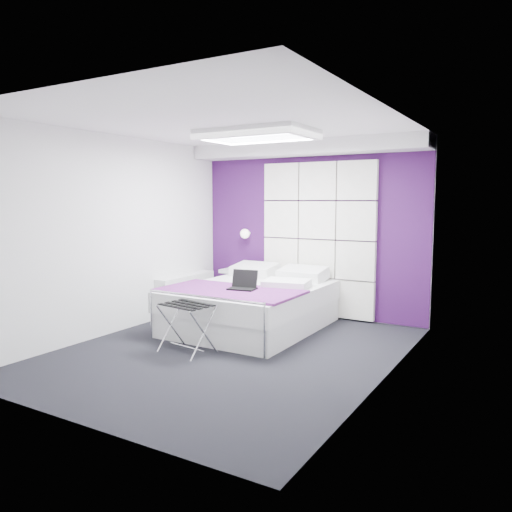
{
  "coord_description": "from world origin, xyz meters",
  "views": [
    {
      "loc": [
        3.12,
        -4.73,
        1.76
      ],
      "look_at": [
        0.14,
        0.35,
        1.09
      ],
      "focal_mm": 35.0,
      "sensor_mm": 36.0,
      "label": 1
    }
  ],
  "objects": [
    {
      "name": "accent_wall",
      "position": [
        0.0,
        2.19,
        1.3
      ],
      "size": [
        3.58,
        0.02,
        2.58
      ],
      "primitive_type": "cube",
      "color": "#381046",
      "rests_on": "wall_back"
    },
    {
      "name": "nightstand",
      "position": [
        -1.18,
        2.02,
        0.61
      ],
      "size": [
        0.5,
        0.39,
        0.06
      ],
      "primitive_type": "cube",
      "color": "white",
      "rests_on": "wall_back"
    },
    {
      "name": "laptop",
      "position": [
        -0.21,
        0.63,
        0.68
      ],
      "size": [
        0.34,
        0.24,
        0.25
      ],
      "rotation": [
        0.0,
        0.0,
        0.16
      ],
      "color": "black",
      "rests_on": "bed"
    },
    {
      "name": "ceiling",
      "position": [
        0.0,
        0.0,
        2.6
      ],
      "size": [
        4.4,
        4.4,
        0.0
      ],
      "primitive_type": "plane",
      "rotation": [
        3.14,
        0.0,
        0.0
      ],
      "color": "white",
      "rests_on": "wall_back"
    },
    {
      "name": "soffit",
      "position": [
        0.0,
        1.95,
        2.5
      ],
      "size": [
        3.58,
        0.5,
        0.2
      ],
      "primitive_type": "cube",
      "color": "white",
      "rests_on": "wall_back"
    },
    {
      "name": "bed",
      "position": [
        -0.34,
        1.05,
        0.32
      ],
      "size": [
        1.81,
        2.19,
        0.76
      ],
      "color": "white",
      "rests_on": "floor"
    },
    {
      "name": "luggage_rack",
      "position": [
        -0.42,
        -0.29,
        0.28
      ],
      "size": [
        0.57,
        0.42,
        0.56
      ],
      "rotation": [
        0.0,
        0.0,
        -0.15
      ],
      "color": "silver",
      "rests_on": "floor"
    },
    {
      "name": "floor",
      "position": [
        0.0,
        0.0,
        0.0
      ],
      "size": [
        4.4,
        4.4,
        0.0
      ],
      "primitive_type": "plane",
      "color": "black",
      "rests_on": "ground"
    },
    {
      "name": "headboard",
      "position": [
        0.15,
        2.14,
        1.17
      ],
      "size": [
        1.8,
        0.08,
        2.3
      ],
      "primitive_type": null,
      "color": "silver",
      "rests_on": "wall_back"
    },
    {
      "name": "wall_left",
      "position": [
        -1.8,
        0.0,
        1.3
      ],
      "size": [
        0.0,
        4.4,
        4.4
      ],
      "primitive_type": "plane",
      "rotation": [
        1.57,
        0.0,
        1.57
      ],
      "color": "white",
      "rests_on": "floor"
    },
    {
      "name": "skylight",
      "position": [
        0.0,
        0.6,
        2.55
      ],
      "size": [
        1.36,
        0.86,
        0.12
      ],
      "primitive_type": null,
      "color": "white",
      "rests_on": "ceiling"
    },
    {
      "name": "wall_right",
      "position": [
        1.8,
        0.0,
        1.3
      ],
      "size": [
        0.0,
        4.4,
        4.4
      ],
      "primitive_type": "plane",
      "rotation": [
        1.57,
        0.0,
        -1.57
      ],
      "color": "white",
      "rests_on": "floor"
    },
    {
      "name": "radiator",
      "position": [
        -1.69,
        1.3,
        0.3
      ],
      "size": [
        0.22,
        1.2,
        0.6
      ],
      "primitive_type": "cube",
      "color": "white",
      "rests_on": "floor"
    },
    {
      "name": "wall_back",
      "position": [
        0.0,
        2.2,
        1.3
      ],
      "size": [
        3.6,
        0.0,
        3.6
      ],
      "primitive_type": "plane",
      "rotation": [
        1.57,
        0.0,
        0.0
      ],
      "color": "white",
      "rests_on": "floor"
    },
    {
      "name": "wall_lamp",
      "position": [
        -1.05,
        2.06,
        1.22
      ],
      "size": [
        0.15,
        0.15,
        0.15
      ],
      "primitive_type": "sphere",
      "color": "white",
      "rests_on": "wall_back"
    }
  ]
}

